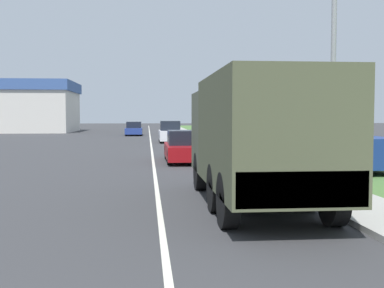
{
  "coord_description": "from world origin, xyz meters",
  "views": [
    {
      "loc": [
        -0.25,
        -0.82,
        2.1
      ],
      "look_at": [
        0.9,
        11.59,
        1.36
      ],
      "focal_mm": 45.0,
      "sensor_mm": 36.0,
      "label": 1
    }
  ],
  "objects_px": {
    "car_nearest_ahead": "(186,147)",
    "car_third_ahead": "(134,129)",
    "military_truck": "(256,134)",
    "car_second_ahead": "(170,133)",
    "lamp_post": "(326,34)",
    "pickup_truck": "(345,146)"
  },
  "relations": [
    {
      "from": "car_nearest_ahead",
      "to": "car_second_ahead",
      "type": "distance_m",
      "value": 16.23
    },
    {
      "from": "military_truck",
      "to": "car_third_ahead",
      "type": "relative_size",
      "value": 1.44
    },
    {
      "from": "car_third_ahead",
      "to": "car_second_ahead",
      "type": "bearing_deg",
      "value": -76.6
    },
    {
      "from": "car_second_ahead",
      "to": "car_third_ahead",
      "type": "bearing_deg",
      "value": 103.4
    },
    {
      "from": "car_second_ahead",
      "to": "pickup_truck",
      "type": "height_order",
      "value": "pickup_truck"
    },
    {
      "from": "pickup_truck",
      "to": "lamp_post",
      "type": "relative_size",
      "value": 0.75
    },
    {
      "from": "military_truck",
      "to": "lamp_post",
      "type": "relative_size",
      "value": 1.0
    },
    {
      "from": "car_nearest_ahead",
      "to": "lamp_post",
      "type": "bearing_deg",
      "value": -71.72
    },
    {
      "from": "car_nearest_ahead",
      "to": "car_third_ahead",
      "type": "height_order",
      "value": "car_third_ahead"
    },
    {
      "from": "car_nearest_ahead",
      "to": "car_second_ahead",
      "type": "xyz_separation_m",
      "value": [
        0.02,
        16.22,
        0.1
      ]
    },
    {
      "from": "car_nearest_ahead",
      "to": "pickup_truck",
      "type": "relative_size",
      "value": 0.88
    },
    {
      "from": "lamp_post",
      "to": "car_second_ahead",
      "type": "bearing_deg",
      "value": 96.77
    },
    {
      "from": "military_truck",
      "to": "car_nearest_ahead",
      "type": "xyz_separation_m",
      "value": [
        -0.73,
        10.91,
        -1.02
      ]
    },
    {
      "from": "car_nearest_ahead",
      "to": "pickup_truck",
      "type": "xyz_separation_m",
      "value": [
        6.0,
        -3.57,
        0.25
      ]
    },
    {
      "from": "car_nearest_ahead",
      "to": "car_second_ahead",
      "type": "relative_size",
      "value": 0.97
    },
    {
      "from": "lamp_post",
      "to": "car_third_ahead",
      "type": "bearing_deg",
      "value": 99.1
    },
    {
      "from": "car_third_ahead",
      "to": "lamp_post",
      "type": "distance_m",
      "value": 39.56
    },
    {
      "from": "car_second_ahead",
      "to": "lamp_post",
      "type": "distance_m",
      "value": 25.83
    },
    {
      "from": "pickup_truck",
      "to": "car_nearest_ahead",
      "type": "bearing_deg",
      "value": 149.26
    },
    {
      "from": "military_truck",
      "to": "car_nearest_ahead",
      "type": "relative_size",
      "value": 1.52
    },
    {
      "from": "car_nearest_ahead",
      "to": "military_truck",
      "type": "bearing_deg",
      "value": -86.16
    },
    {
      "from": "car_second_ahead",
      "to": "car_third_ahead",
      "type": "distance_m",
      "value": 13.87
    }
  ]
}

